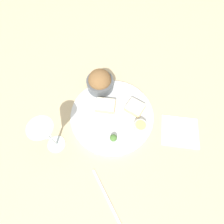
% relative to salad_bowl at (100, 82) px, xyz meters
% --- Properties ---
extents(ground_plane, '(4.00, 4.00, 0.00)m').
position_rel_salad_bowl_xyz_m(ground_plane, '(0.07, -0.12, -0.05)').
color(ground_plane, '#C6B289').
extents(dinner_plate, '(0.33, 0.33, 0.01)m').
position_rel_salad_bowl_xyz_m(dinner_plate, '(0.07, -0.12, -0.04)').
color(dinner_plate, silver).
rests_on(dinner_plate, ground_plane).
extents(salad_bowl, '(0.11, 0.11, 0.09)m').
position_rel_salad_bowl_xyz_m(salad_bowl, '(0.00, 0.00, 0.00)').
color(salad_bowl, '#4C5156').
rests_on(salad_bowl, dinner_plate).
extents(sauce_ramekin, '(0.05, 0.05, 0.03)m').
position_rel_salad_bowl_xyz_m(sauce_ramekin, '(0.18, -0.16, -0.02)').
color(sauce_ramekin, beige).
rests_on(sauce_ramekin, dinner_plate).
extents(cheese_toast_near, '(0.08, 0.06, 0.03)m').
position_rel_salad_bowl_xyz_m(cheese_toast_near, '(0.04, -0.09, -0.02)').
color(cheese_toast_near, '#D1B27F').
rests_on(cheese_toast_near, dinner_plate).
extents(cheese_toast_far, '(0.09, 0.08, 0.03)m').
position_rel_salad_bowl_xyz_m(cheese_toast_far, '(0.15, -0.08, -0.02)').
color(cheese_toast_far, '#D1B27F').
rests_on(cheese_toast_far, dinner_plate).
extents(wine_glass, '(0.08, 0.08, 0.17)m').
position_rel_salad_bowl_xyz_m(wine_glass, '(-0.11, -0.27, 0.06)').
color(wine_glass, silver).
rests_on(wine_glass, ground_plane).
extents(garnish, '(0.03, 0.03, 0.03)m').
position_rel_salad_bowl_xyz_m(garnish, '(0.09, -0.22, -0.02)').
color(garnish, '#477533').
rests_on(garnish, dinner_plate).
extents(napkin, '(0.14, 0.13, 0.01)m').
position_rel_salad_bowl_xyz_m(napkin, '(0.34, -0.14, -0.05)').
color(napkin, white).
rests_on(napkin, ground_plane).
extents(fork, '(0.12, 0.15, 0.01)m').
position_rel_salad_bowl_xyz_m(fork, '(0.10, -0.41, -0.05)').
color(fork, silver).
rests_on(fork, ground_plane).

